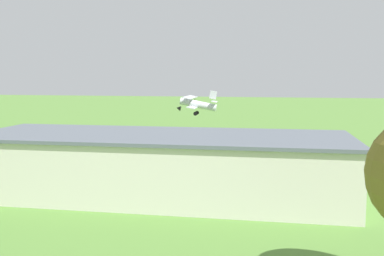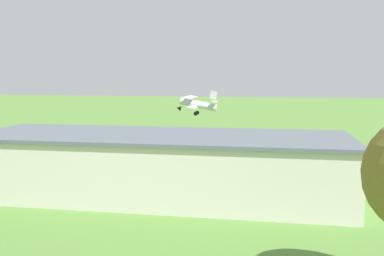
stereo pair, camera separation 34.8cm
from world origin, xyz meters
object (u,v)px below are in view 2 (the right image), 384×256
Objects in this scene: person_walking_on_apron at (71,160)px; person_crossing_taxiway at (306,162)px; car_grey at (48,158)px; car_green at (2,157)px; hangar at (159,165)px; person_watching_takeoff at (79,157)px; biplane at (197,104)px; person_near_hangar_door at (330,168)px.

person_walking_on_apron is 0.95× the size of person_crossing_taxiway.
car_grey is 2.98× the size of person_walking_on_apron.
car_green is (7.11, 0.67, 0.01)m from car_grey.
hangar reaches higher than person_walking_on_apron.
person_watching_takeoff is at bearing -41.30° from hangar.
person_walking_on_apron is at bearing -37.01° from hangar.
person_near_hangar_door is at bearing 151.57° from biplane.
biplane is at bearing -147.05° from car_grey.
hangar is 23.82× the size of person_near_hangar_door.
person_crossing_taxiway is (-16.14, -17.94, -2.53)m from hangar.
person_crossing_taxiway is at bearing -172.27° from car_grey.
person_crossing_taxiway is 4.29m from person_near_hangar_door.
person_near_hangar_door is at bearing -179.79° from person_watching_takeoff.
hangar is 8.61× the size of car_grey.
hangar is 26.15m from biplane.
biplane is 20.26m from person_crossing_taxiway.
biplane is 20.52m from person_watching_takeoff.
person_walking_on_apron is at bearing 178.49° from car_grey.
car_grey is (20.64, -12.95, -2.51)m from hangar.
car_green is at bearing 26.60° from biplane.
person_near_hangar_door is at bearing -176.95° from person_walking_on_apron.
person_watching_takeoff is at bearing 0.21° from person_near_hangar_door.
car_grey is (19.60, 12.71, -7.47)m from biplane.
person_watching_takeoff is at bearing -156.70° from car_grey.
person_near_hangar_door is (-46.79, -2.50, -0.00)m from car_green.
person_walking_on_apron is at bearing 3.05° from person_near_hangar_door.
person_walking_on_apron is at bearing -176.92° from car_green.
biplane reaches higher than car_green.
biplane is at bearing -141.39° from person_walking_on_apron.
biplane is 24.52m from car_grey.
hangar is 30.44m from car_green.
person_near_hangar_door reaches higher than person_walking_on_apron.
person_walking_on_apron is (-10.68, -0.58, -0.07)m from car_green.
car_grey is at bearing -174.62° from car_green.
car_green is at bearing 5.38° from car_grey.
car_grey reaches higher than person_walking_on_apron.
biplane is at bearing -153.40° from car_green.
hangar is 9.05× the size of car_green.
person_near_hangar_door is at bearing -176.94° from car_green.
car_green is 11.31m from person_watching_takeoff.
person_crossing_taxiway is at bearing -174.28° from person_watching_takeoff.
person_crossing_taxiway is (-36.78, -4.99, -0.02)m from car_grey.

